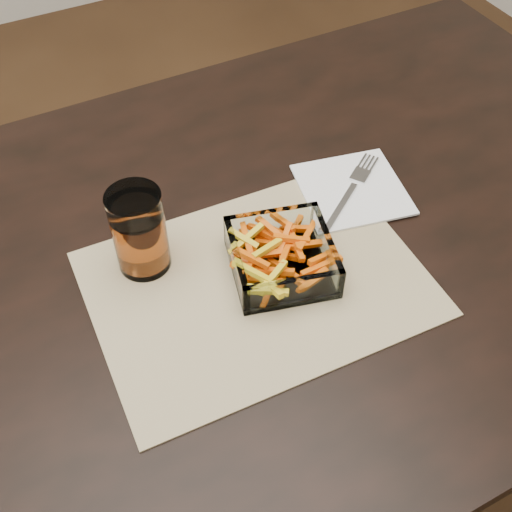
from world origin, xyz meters
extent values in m
plane|color=#331E0F|center=(0.00, 0.00, 0.00)|extent=(4.50, 4.50, 0.00)
cube|color=black|center=(0.00, 0.00, 0.73)|extent=(1.60, 0.90, 0.03)
cylinder|color=black|center=(0.72, 0.37, 0.36)|extent=(0.06, 0.06, 0.72)
cube|color=tan|center=(0.04, -0.07, 0.75)|extent=(0.46, 0.35, 0.00)
cube|color=white|center=(0.08, -0.06, 0.76)|extent=(0.17, 0.17, 0.01)
cube|color=white|center=(0.09, 0.00, 0.78)|extent=(0.13, 0.04, 0.05)
cube|color=white|center=(0.06, -0.13, 0.78)|extent=(0.13, 0.04, 0.05)
cube|color=white|center=(0.01, -0.05, 0.78)|extent=(0.04, 0.13, 0.05)
cube|color=white|center=(0.14, -0.08, 0.78)|extent=(0.04, 0.13, 0.05)
cylinder|color=white|center=(-0.09, 0.04, 0.82)|extent=(0.07, 0.07, 0.13)
cylinder|color=#B74E1A|center=(-0.09, 0.04, 0.80)|extent=(0.06, 0.06, 0.08)
cube|color=white|center=(0.25, 0.03, 0.76)|extent=(0.19, 0.19, 0.00)
cube|color=silver|center=(0.21, 0.00, 0.76)|extent=(0.10, 0.07, 0.00)
cube|color=silver|center=(0.28, 0.05, 0.76)|extent=(0.04, 0.04, 0.00)
cube|color=silver|center=(0.30, 0.07, 0.76)|extent=(0.03, 0.02, 0.00)
cube|color=silver|center=(0.31, 0.07, 0.76)|extent=(0.03, 0.02, 0.00)
cube|color=silver|center=(0.31, 0.06, 0.76)|extent=(0.03, 0.02, 0.00)
cube|color=silver|center=(0.31, 0.06, 0.76)|extent=(0.03, 0.02, 0.00)
camera|label=1|loc=(-0.22, -0.56, 1.45)|focal=45.00mm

